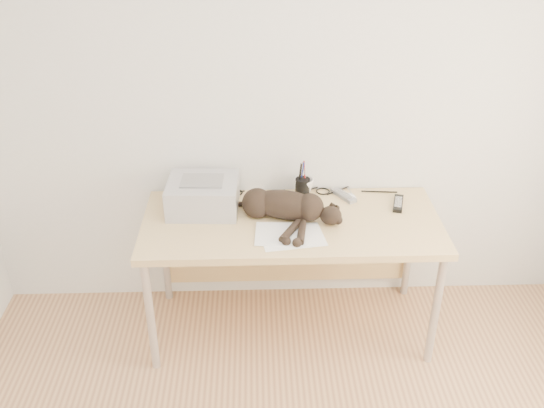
{
  "coord_description": "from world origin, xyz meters",
  "views": [
    {
      "loc": [
        -0.19,
        -1.38,
        2.43
      ],
      "look_at": [
        -0.11,
        1.34,
        0.87
      ],
      "focal_mm": 40.0,
      "sensor_mm": 36.0,
      "label": 1
    }
  ],
  "objects_px": {
    "cat": "(281,206)",
    "mug": "(304,187)",
    "mouse": "(351,196)",
    "pen_cup": "(302,187)",
    "printer": "(203,195)",
    "desk": "(290,233)"
  },
  "relations": [
    {
      "from": "cat",
      "to": "printer",
      "type": "bearing_deg",
      "value": -178.29
    },
    {
      "from": "desk",
      "to": "printer",
      "type": "bearing_deg",
      "value": 173.71
    },
    {
      "from": "desk",
      "to": "mouse",
      "type": "relative_size",
      "value": 14.81
    },
    {
      "from": "desk",
      "to": "mouse",
      "type": "height_order",
      "value": "mouse"
    },
    {
      "from": "printer",
      "to": "mouse",
      "type": "xyz_separation_m",
      "value": [
        0.83,
        0.09,
        -0.07
      ]
    },
    {
      "from": "desk",
      "to": "printer",
      "type": "distance_m",
      "value": 0.53
    },
    {
      "from": "mug",
      "to": "pen_cup",
      "type": "bearing_deg",
      "value": -114.1
    },
    {
      "from": "cat",
      "to": "pen_cup",
      "type": "height_order",
      "value": "pen_cup"
    },
    {
      "from": "desk",
      "to": "pen_cup",
      "type": "height_order",
      "value": "pen_cup"
    },
    {
      "from": "cat",
      "to": "mug",
      "type": "relative_size",
      "value": 6.33
    },
    {
      "from": "cat",
      "to": "mug",
      "type": "xyz_separation_m",
      "value": [
        0.14,
        0.25,
        -0.02
      ]
    },
    {
      "from": "cat",
      "to": "pen_cup",
      "type": "relative_size",
      "value": 3.32
    },
    {
      "from": "printer",
      "to": "cat",
      "type": "xyz_separation_m",
      "value": [
        0.42,
        -0.11,
        -0.01
      ]
    },
    {
      "from": "mug",
      "to": "pen_cup",
      "type": "height_order",
      "value": "pen_cup"
    },
    {
      "from": "pen_cup",
      "to": "mouse",
      "type": "height_order",
      "value": "pen_cup"
    },
    {
      "from": "mug",
      "to": "pen_cup",
      "type": "xyz_separation_m",
      "value": [
        -0.01,
        -0.02,
        0.01
      ]
    },
    {
      "from": "printer",
      "to": "pen_cup",
      "type": "relative_size",
      "value": 1.84
    },
    {
      "from": "cat",
      "to": "mouse",
      "type": "relative_size",
      "value": 6.55
    },
    {
      "from": "printer",
      "to": "cat",
      "type": "relative_size",
      "value": 0.55
    },
    {
      "from": "mug",
      "to": "mouse",
      "type": "xyz_separation_m",
      "value": [
        0.27,
        -0.05,
        -0.03
      ]
    },
    {
      "from": "mug",
      "to": "mouse",
      "type": "height_order",
      "value": "mug"
    },
    {
      "from": "cat",
      "to": "mug",
      "type": "height_order",
      "value": "cat"
    }
  ]
}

